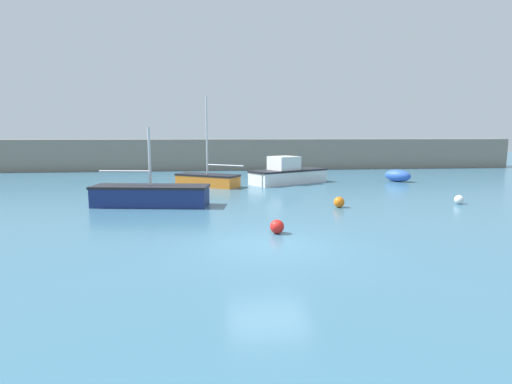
# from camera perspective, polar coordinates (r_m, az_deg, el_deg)

# --- Properties ---
(ground_plane) EXTENTS (120.00, 120.00, 0.20)m
(ground_plane) POSITION_cam_1_polar(r_m,az_deg,el_deg) (12.50, 1.77, -8.02)
(ground_plane) COLOR #38667F
(harbor_breakwater) EXTENTS (56.83, 2.74, 2.91)m
(harbor_breakwater) POSITION_cam_1_polar(r_m,az_deg,el_deg) (39.23, -3.91, 5.40)
(harbor_breakwater) COLOR gray
(harbor_breakwater) RESTS_ON ground_plane
(sailboat_short_mast) EXTENTS (5.65, 2.42, 3.75)m
(sailboat_short_mast) POSITION_cam_1_polar(r_m,az_deg,el_deg) (19.68, -14.78, -0.46)
(sailboat_short_mast) COLOR navy
(sailboat_short_mast) RESTS_ON ground_plane
(motorboat_grey_hull) EXTENTS (5.87, 4.44, 1.89)m
(motorboat_grey_hull) POSITION_cam_1_polar(r_m,az_deg,el_deg) (27.89, 4.51, 2.64)
(motorboat_grey_hull) COLOR white
(motorboat_grey_hull) RESTS_ON ground_plane
(sailboat_tall_mast) EXTENTS (4.46, 3.53, 5.80)m
(sailboat_tall_mast) POSITION_cam_1_polar(r_m,az_deg,el_deg) (26.38, -6.93, 1.77)
(sailboat_tall_mast) COLOR orange
(sailboat_tall_mast) RESTS_ON ground_plane
(fishing_dinghy_green) EXTENTS (1.95, 2.14, 0.86)m
(fishing_dinghy_green) POSITION_cam_1_polar(r_m,az_deg,el_deg) (30.64, 19.59, 2.22)
(fishing_dinghy_green) COLOR #2D56B7
(fishing_dinghy_green) RESTS_ON ground_plane
(mooring_buoy_white) EXTENTS (0.44, 0.44, 0.44)m
(mooring_buoy_white) POSITION_cam_1_polar(r_m,az_deg,el_deg) (22.01, 27.01, -0.97)
(mooring_buoy_white) COLOR white
(mooring_buoy_white) RESTS_ON ground_plane
(mooring_buoy_red) EXTENTS (0.49, 0.49, 0.49)m
(mooring_buoy_red) POSITION_cam_1_polar(r_m,az_deg,el_deg) (13.83, 3.02, -4.96)
(mooring_buoy_red) COLOR red
(mooring_buoy_red) RESTS_ON ground_plane
(mooring_buoy_orange) EXTENTS (0.50, 0.50, 0.50)m
(mooring_buoy_orange) POSITION_cam_1_polar(r_m,az_deg,el_deg) (19.08, 11.79, -1.42)
(mooring_buoy_orange) COLOR orange
(mooring_buoy_orange) RESTS_ON ground_plane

